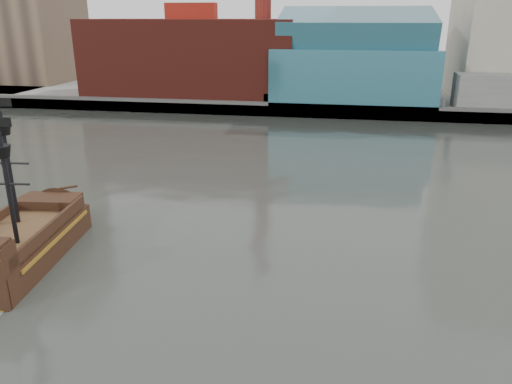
# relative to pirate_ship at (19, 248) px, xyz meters

# --- Properties ---
(ground) EXTENTS (400.00, 400.00, 0.00)m
(ground) POSITION_rel_pirate_ship_xyz_m (14.67, -1.79, -1.17)
(ground) COLOR #282A25
(ground) RESTS_ON ground
(promenade_far) EXTENTS (220.00, 60.00, 2.00)m
(promenade_far) POSITION_rel_pirate_ship_xyz_m (14.67, 90.21, -0.17)
(promenade_far) COLOR slate
(promenade_far) RESTS_ON ground
(seawall) EXTENTS (220.00, 1.00, 2.60)m
(seawall) POSITION_rel_pirate_ship_xyz_m (14.67, 60.71, 0.13)
(seawall) COLOR #4C4C49
(seawall) RESTS_ON ground
(pirate_ship) EXTENTS (6.96, 17.75, 12.94)m
(pirate_ship) POSITION_rel_pirate_ship_xyz_m (0.00, 0.00, 0.00)
(pirate_ship) COLOR black
(pirate_ship) RESTS_ON ground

